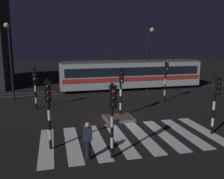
# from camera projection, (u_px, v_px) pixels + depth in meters

# --- Properties ---
(ground_plane) EXTENTS (120.00, 120.00, 0.00)m
(ground_plane) POSITION_uv_depth(u_px,v_px,m) (118.00, 122.00, 15.69)
(ground_plane) COLOR black
(rail_near) EXTENTS (80.00, 0.12, 0.03)m
(rail_near) POSITION_uv_depth(u_px,v_px,m) (91.00, 92.00, 25.26)
(rail_near) COLOR #59595E
(rail_near) RESTS_ON ground
(rail_far) EXTENTS (80.00, 0.12, 0.03)m
(rail_far) POSITION_uv_depth(u_px,v_px,m) (89.00, 90.00, 26.62)
(rail_far) COLOR #59595E
(rail_far) RESTS_ON ground
(crosswalk_zebra) EXTENTS (9.77, 4.93, 0.02)m
(crosswalk_zebra) POSITION_uv_depth(u_px,v_px,m) (132.00, 138.00, 13.10)
(crosswalk_zebra) COLOR silver
(crosswalk_zebra) RESTS_ON ground
(traffic_island) EXTENTS (1.94, 1.78, 0.18)m
(traffic_island) POSITION_uv_depth(u_px,v_px,m) (119.00, 118.00, 16.27)
(traffic_island) COLOR slate
(traffic_island) RESTS_ON ground
(traffic_light_kerb_mid_left) EXTENTS (0.36, 0.42, 3.42)m
(traffic_light_kerb_mid_left) POSITION_uv_depth(u_px,v_px,m) (113.00, 110.00, 10.30)
(traffic_light_kerb_mid_left) COLOR black
(traffic_light_kerb_mid_left) RESTS_ON ground
(traffic_light_median_centre) EXTENTS (0.36, 0.42, 3.46)m
(traffic_light_median_centre) POSITION_uv_depth(u_px,v_px,m) (121.00, 85.00, 16.43)
(traffic_light_median_centre) COLOR black
(traffic_light_median_centre) RESTS_ON ground
(traffic_light_corner_far_right) EXTENTS (0.36, 0.42, 3.53)m
(traffic_light_corner_far_right) POSITION_uv_depth(u_px,v_px,m) (166.00, 75.00, 20.98)
(traffic_light_corner_far_right) COLOR black
(traffic_light_corner_far_right) RESTS_ON ground
(traffic_light_corner_near_left) EXTENTS (0.36, 0.42, 3.47)m
(traffic_light_corner_near_left) POSITION_uv_depth(u_px,v_px,m) (49.00, 104.00, 11.17)
(traffic_light_corner_near_left) COLOR black
(traffic_light_corner_near_left) RESTS_ON ground
(traffic_light_corner_far_left) EXTENTS (0.36, 0.42, 3.32)m
(traffic_light_corner_far_left) POSITION_uv_depth(u_px,v_px,m) (35.00, 82.00, 18.32)
(traffic_light_corner_far_left) COLOR black
(traffic_light_corner_far_left) RESTS_ON ground
(traffic_light_corner_near_right) EXTENTS (0.36, 0.42, 3.36)m
(traffic_light_corner_near_right) POSITION_uv_depth(u_px,v_px,m) (216.00, 96.00, 13.15)
(traffic_light_corner_near_right) COLOR black
(traffic_light_corner_near_right) RESTS_ON ground
(street_lamp_trackside_left) EXTENTS (0.44, 1.21, 6.78)m
(street_lamp_trackside_left) POSITION_uv_depth(u_px,v_px,m) (10.00, 52.00, 20.94)
(street_lamp_trackside_left) COLOR black
(street_lamp_trackside_left) RESTS_ON ground
(street_lamp_trackside_right) EXTENTS (0.44, 1.21, 6.68)m
(street_lamp_trackside_right) POSITION_uv_depth(u_px,v_px,m) (149.00, 51.00, 25.53)
(street_lamp_trackside_right) COLOR black
(street_lamp_trackside_right) RESTS_ON ground
(tram) EXTENTS (15.94, 2.58, 4.15)m
(tram) POSITION_uv_depth(u_px,v_px,m) (132.00, 74.00, 26.80)
(tram) COLOR silver
(tram) RESTS_ON ground
(pedestrian_waiting_at_kerb) EXTENTS (0.36, 0.24, 1.71)m
(pedestrian_waiting_at_kerb) POSITION_uv_depth(u_px,v_px,m) (88.00, 141.00, 10.51)
(pedestrian_waiting_at_kerb) COLOR black
(pedestrian_waiting_at_kerb) RESTS_ON ground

